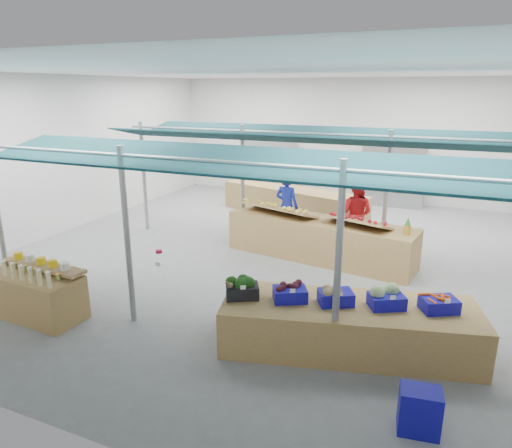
# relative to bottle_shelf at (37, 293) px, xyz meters

# --- Properties ---
(floor) EXTENTS (13.00, 13.00, 0.00)m
(floor) POSITION_rel_bottle_shelf_xyz_m (2.65, 4.51, -0.43)
(floor) COLOR slate
(floor) RESTS_ON ground
(hall) EXTENTS (13.00, 13.00, 13.00)m
(hall) POSITION_rel_bottle_shelf_xyz_m (2.65, 5.94, 2.22)
(hall) COLOR silver
(hall) RESTS_ON ground
(pole_grid) EXTENTS (10.00, 4.60, 3.00)m
(pole_grid) POSITION_rel_bottle_shelf_xyz_m (3.40, 2.76, 1.38)
(pole_grid) COLOR gray
(pole_grid) RESTS_ON floor
(awnings) EXTENTS (9.50, 7.08, 0.30)m
(awnings) POSITION_rel_bottle_shelf_xyz_m (3.40, 2.76, 2.35)
(awnings) COLOR black
(awnings) RESTS_ON pole_grid
(back_shelving_left) EXTENTS (2.00, 0.50, 2.00)m
(back_shelving_left) POSITION_rel_bottle_shelf_xyz_m (0.15, 10.51, 0.57)
(back_shelving_left) COLOR #B23F33
(back_shelving_left) RESTS_ON floor
(back_shelving_right) EXTENTS (2.00, 0.50, 2.00)m
(back_shelving_right) POSITION_rel_bottle_shelf_xyz_m (4.65, 10.51, 0.57)
(back_shelving_right) COLOR #B23F33
(back_shelving_right) RESTS_ON floor
(bottle_shelf) EXTENTS (1.79, 1.16, 1.06)m
(bottle_shelf) POSITION_rel_bottle_shelf_xyz_m (0.00, 0.00, 0.00)
(bottle_shelf) COLOR olive
(bottle_shelf) RESTS_ON floor
(veg_counter) EXTENTS (3.99, 2.16, 0.74)m
(veg_counter) POSITION_rel_bottle_shelf_xyz_m (5.23, 1.07, -0.06)
(veg_counter) COLOR olive
(veg_counter) RESTS_ON floor
(fruit_counter) EXTENTS (4.50, 1.71, 0.94)m
(fruit_counter) POSITION_rel_bottle_shelf_xyz_m (3.77, 4.66, 0.04)
(fruit_counter) COLOR olive
(fruit_counter) RESTS_ON floor
(far_counter) EXTENTS (4.92, 2.27, 0.87)m
(far_counter) POSITION_rel_bottle_shelf_xyz_m (1.99, 7.95, 0.01)
(far_counter) COLOR olive
(far_counter) RESTS_ON floor
(crate_stack) EXTENTS (0.51, 0.39, 0.56)m
(crate_stack) POSITION_rel_bottle_shelf_xyz_m (6.37, -0.37, -0.15)
(crate_stack) COLOR #110E98
(crate_stack) RESTS_ON floor
(vendor_left) EXTENTS (0.70, 0.51, 1.76)m
(vendor_left) POSITION_rel_bottle_shelf_xyz_m (2.57, 5.76, 0.45)
(vendor_left) COLOR #18269E
(vendor_left) RESTS_ON floor
(vendor_right) EXTENTS (0.95, 0.79, 1.76)m
(vendor_right) POSITION_rel_bottle_shelf_xyz_m (4.37, 5.76, 0.45)
(vendor_right) COLOR #B11519
(vendor_right) RESTS_ON floor
(crate_broccoli) EXTENTS (0.61, 0.55, 0.35)m
(crate_broccoli) POSITION_rel_bottle_shelf_xyz_m (3.64, 0.67, 0.47)
(crate_broccoli) COLOR black
(crate_broccoli) RESTS_ON veg_counter
(crate_beets) EXTENTS (0.61, 0.55, 0.29)m
(crate_beets) POSITION_rel_bottle_shelf_xyz_m (4.36, 0.85, 0.44)
(crate_beets) COLOR #110E98
(crate_beets) RESTS_ON veg_counter
(crate_celeriac) EXTENTS (0.61, 0.55, 0.31)m
(crate_celeriac) POSITION_rel_bottle_shelf_xyz_m (5.02, 1.02, 0.46)
(crate_celeriac) COLOR #110E98
(crate_celeriac) RESTS_ON veg_counter
(crate_cabbage) EXTENTS (0.61, 0.55, 0.35)m
(crate_cabbage) POSITION_rel_bottle_shelf_xyz_m (5.74, 1.20, 0.47)
(crate_cabbage) COLOR #110E98
(crate_cabbage) RESTS_ON veg_counter
(crate_carrots) EXTENTS (0.61, 0.55, 0.29)m
(crate_carrots) POSITION_rel_bottle_shelf_xyz_m (6.46, 1.38, 0.42)
(crate_carrots) COLOR #110E98
(crate_carrots) RESTS_ON veg_counter
(sparrow) EXTENTS (0.12, 0.09, 0.11)m
(sparrow) POSITION_rel_bottle_shelf_xyz_m (3.51, 0.51, 0.56)
(sparrow) COLOR brown
(sparrow) RESTS_ON crate_broccoli
(pole_ribbon) EXTENTS (0.12, 0.12, 0.28)m
(pole_ribbon) POSITION_rel_bottle_shelf_xyz_m (1.85, 1.05, 0.65)
(pole_ribbon) COLOR #B30B2E
(pole_ribbon) RESTS_ON pole_grid
(apple_heap_yellow) EXTENTS (2.02, 1.24, 0.27)m
(apple_heap_yellow) POSITION_rel_bottle_shelf_xyz_m (2.72, 4.71, 0.68)
(apple_heap_yellow) COLOR #997247
(apple_heap_yellow) RESTS_ON fruit_counter
(apple_heap_red) EXTENTS (1.64, 1.12, 0.27)m
(apple_heap_red) POSITION_rel_bottle_shelf_xyz_m (4.63, 4.42, 0.68)
(apple_heap_red) COLOR #997247
(apple_heap_red) RESTS_ON fruit_counter
(pineapple) EXTENTS (0.14, 0.14, 0.39)m
(pineapple) POSITION_rel_bottle_shelf_xyz_m (5.72, 4.25, 0.70)
(pineapple) COLOR #8C6019
(pineapple) RESTS_ON fruit_counter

